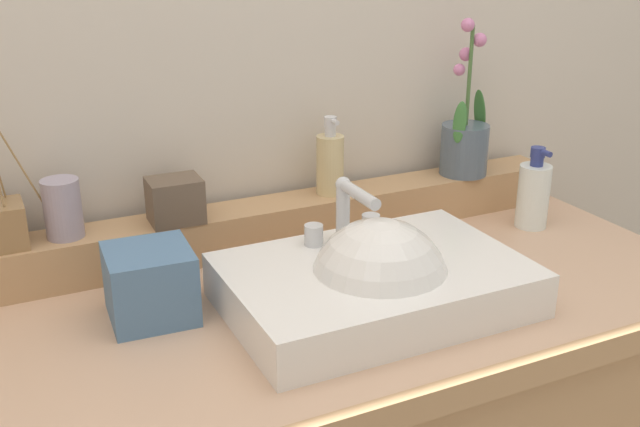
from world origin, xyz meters
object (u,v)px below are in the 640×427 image
(reed_diffuser, at_px, (0,224))
(sink_basin, at_px, (376,285))
(lotion_bottle, at_px, (533,194))
(trinket_box, at_px, (175,200))
(potted_plant, at_px, (465,140))
(tissue_box, at_px, (150,284))
(soap_dispenser, at_px, (330,162))
(tumbler_cup, at_px, (63,209))

(reed_diffuser, bearing_deg, sink_basin, -30.64)
(reed_diffuser, relative_size, lotion_bottle, 1.47)
(trinket_box, relative_size, lotion_bottle, 0.55)
(potted_plant, xyz_separation_m, tissue_box, (-0.72, -0.18, -0.10))
(soap_dispenser, bearing_deg, lotion_bottle, -20.72)
(sink_basin, bearing_deg, trinket_box, 128.81)
(reed_diffuser, height_order, tissue_box, reed_diffuser)
(reed_diffuser, xyz_separation_m, tissue_box, (0.20, -0.19, -0.07))
(tissue_box, bearing_deg, reed_diffuser, 136.51)
(lotion_bottle, bearing_deg, potted_plant, 119.46)
(soap_dispenser, bearing_deg, tissue_box, -155.16)
(sink_basin, distance_m, potted_plant, 0.51)
(sink_basin, xyz_separation_m, lotion_bottle, (0.46, 0.17, 0.03))
(trinket_box, bearing_deg, soap_dispenser, 4.03)
(sink_basin, relative_size, soap_dispenser, 3.07)
(soap_dispenser, bearing_deg, reed_diffuser, -179.83)
(sink_basin, height_order, lotion_bottle, sink_basin)
(reed_diffuser, relative_size, tissue_box, 1.91)
(tumbler_cup, distance_m, tissue_box, 0.22)
(tumbler_cup, bearing_deg, trinket_box, -3.71)
(sink_basin, bearing_deg, soap_dispenser, 76.99)
(trinket_box, bearing_deg, tumbler_cup, 177.46)
(soap_dispenser, height_order, trinket_box, soap_dispenser)
(sink_basin, height_order, reed_diffuser, reed_diffuser)
(tumbler_cup, distance_m, trinket_box, 0.19)
(soap_dispenser, distance_m, trinket_box, 0.32)
(sink_basin, height_order, tumbler_cup, same)
(tumbler_cup, relative_size, trinket_box, 1.10)
(reed_diffuser, xyz_separation_m, trinket_box, (0.29, -0.01, 0.00))
(tumbler_cup, xyz_separation_m, trinket_box, (0.19, -0.01, -0.01))
(sink_basin, xyz_separation_m, soap_dispenser, (0.07, 0.32, 0.11))
(reed_diffuser, bearing_deg, tissue_box, -43.49)
(potted_plant, height_order, tumbler_cup, potted_plant)
(trinket_box, distance_m, lotion_bottle, 0.72)
(potted_plant, height_order, trinket_box, potted_plant)
(soap_dispenser, xyz_separation_m, tumbler_cup, (-0.50, -0.00, -0.01))
(lotion_bottle, distance_m, tissue_box, 0.80)
(sink_basin, distance_m, reed_diffuser, 0.62)
(potted_plant, relative_size, soap_dispenser, 2.10)
(soap_dispenser, xyz_separation_m, trinket_box, (-0.31, -0.02, -0.02))
(reed_diffuser, bearing_deg, trinket_box, -2.77)
(tumbler_cup, height_order, tissue_box, tumbler_cup)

